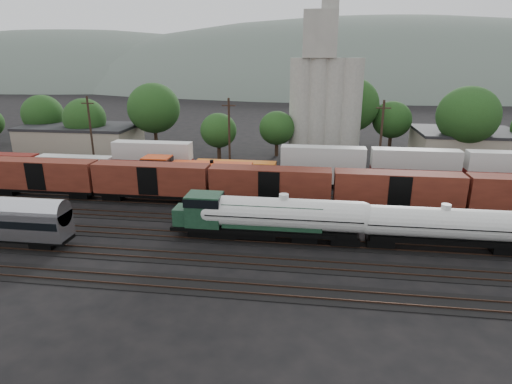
# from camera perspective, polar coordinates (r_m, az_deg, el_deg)

# --- Properties ---
(ground) EXTENTS (600.00, 600.00, 0.00)m
(ground) POSITION_cam_1_polar(r_m,az_deg,el_deg) (49.40, 5.23, -4.26)
(ground) COLOR black
(tracks) EXTENTS (180.00, 33.20, 0.20)m
(tracks) POSITION_cam_1_polar(r_m,az_deg,el_deg) (49.38, 5.24, -4.21)
(tracks) COLOR black
(tracks) RESTS_ON ground
(green_locomotive) EXTENTS (16.97, 2.99, 4.49)m
(green_locomotive) POSITION_cam_1_polar(r_m,az_deg,el_deg) (44.32, -1.64, -3.27)
(green_locomotive) COLOR black
(green_locomotive) RESTS_ON ground
(tank_car_a) EXTENTS (18.57, 3.32, 4.87)m
(tank_car_a) POSITION_cam_1_polar(r_m,az_deg,el_deg) (43.75, 3.68, -3.15)
(tank_car_a) COLOR silver
(tank_car_a) RESTS_ON ground
(tank_car_b) EXTENTS (17.39, 3.11, 4.56)m
(tank_car_b) POSITION_cam_1_polar(r_m,az_deg,el_deg) (45.55, 23.73, -4.06)
(tank_car_b) COLOR silver
(tank_car_b) RESTS_ON ground
(orange_locomotive) EXTENTS (18.64, 3.11, 4.66)m
(orange_locomotive) POSITION_cam_1_polar(r_m,az_deg,el_deg) (60.45, -8.81, 2.40)
(orange_locomotive) COLOR black
(orange_locomotive) RESTS_ON ground
(boxcar_string) EXTENTS (169.00, 2.90, 4.20)m
(boxcar_string) POSITION_cam_1_polar(r_m,az_deg,el_deg) (54.00, 18.36, 0.33)
(boxcar_string) COLOR black
(boxcar_string) RESTS_ON ground
(container_wall) EXTENTS (160.00, 2.60, 5.80)m
(container_wall) POSITION_cam_1_polar(r_m,az_deg,el_deg) (62.80, 6.84, 3.10)
(container_wall) COLOR black
(container_wall) RESTS_ON ground
(grain_silo) EXTENTS (13.40, 5.00, 29.00)m
(grain_silo) POSITION_cam_1_polar(r_m,az_deg,el_deg) (82.09, 9.13, 12.54)
(grain_silo) COLOR #A6A398
(grain_silo) RESTS_ON ground
(industrial_sheds) EXTENTS (119.38, 17.26, 5.10)m
(industrial_sheds) POSITION_cam_1_polar(r_m,az_deg,el_deg) (82.71, 11.17, 6.37)
(industrial_sheds) COLOR #9E937F
(industrial_sheds) RESTS_ON ground
(tree_band) EXTENTS (165.85, 22.02, 14.45)m
(tree_band) POSITION_cam_1_polar(r_m,az_deg,el_deg) (84.70, 6.73, 10.26)
(tree_band) COLOR black
(tree_band) RESTS_ON ground
(utility_poles) EXTENTS (122.20, 0.36, 12.00)m
(utility_poles) POSITION_cam_1_polar(r_m,az_deg,el_deg) (68.89, 6.33, 7.44)
(utility_poles) COLOR black
(utility_poles) RESTS_ON ground
(distant_hills) EXTENTS (860.00, 286.00, 130.00)m
(distant_hills) POSITION_cam_1_polar(r_m,az_deg,el_deg) (309.04, 12.16, 10.18)
(distant_hills) COLOR #59665B
(distant_hills) RESTS_ON ground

